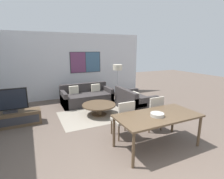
% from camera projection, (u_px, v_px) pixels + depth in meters
% --- Properties ---
extents(wall_back, '(6.80, 0.09, 2.80)m').
position_uv_depth(wall_back, '(71.00, 66.00, 7.61)').
color(wall_back, silver).
rests_on(wall_back, ground_plane).
extents(area_rug, '(2.52, 1.66, 0.01)m').
position_uv_depth(area_rug, '(99.00, 115.00, 5.81)').
color(area_rug, gray).
rests_on(area_rug, ground_plane).
extents(tv_console, '(1.54, 0.45, 0.41)m').
position_uv_depth(tv_console, '(12.00, 119.00, 4.92)').
color(tv_console, brown).
rests_on(tv_console, ground_plane).
extents(television, '(0.94, 0.20, 0.68)m').
position_uv_depth(television, '(9.00, 101.00, 4.80)').
color(television, '#2D2D33').
rests_on(television, tv_console).
extents(sofa_main, '(1.93, 0.97, 0.76)m').
position_uv_depth(sofa_main, '(86.00, 97.00, 6.96)').
color(sofa_main, '#383333').
rests_on(sofa_main, ground_plane).
extents(sofa_side, '(0.97, 1.38, 0.76)m').
position_uv_depth(sofa_side, '(134.00, 102.00, 6.28)').
color(sofa_side, '#383333').
rests_on(sofa_side, ground_plane).
extents(coffee_table, '(1.10, 1.10, 0.36)m').
position_uv_depth(coffee_table, '(99.00, 107.00, 5.74)').
color(coffee_table, brown).
rests_on(coffee_table, ground_plane).
extents(dining_table, '(1.84, 0.91, 0.75)m').
position_uv_depth(dining_table, '(158.00, 118.00, 3.78)').
color(dining_table, brown).
rests_on(dining_table, ground_plane).
extents(dining_chair_left, '(0.46, 0.46, 0.94)m').
position_uv_depth(dining_chair_left, '(124.00, 118.00, 4.22)').
color(dining_chair_left, '#B2A899').
rests_on(dining_chair_left, ground_plane).
extents(dining_chair_centre, '(0.46, 0.46, 0.94)m').
position_uv_depth(dining_chair_centre, '(153.00, 112.00, 4.62)').
color(dining_chair_centre, '#B2A899').
rests_on(dining_chair_centre, ground_plane).
extents(fruit_bowl, '(0.29, 0.29, 0.07)m').
position_uv_depth(fruit_bowl, '(157.00, 114.00, 3.68)').
color(fruit_bowl, '#B7B2A8').
rests_on(fruit_bowl, dining_table).
extents(floor_lamp, '(0.38, 0.38, 1.51)m').
position_uv_depth(floor_lamp, '(118.00, 70.00, 7.14)').
color(floor_lamp, '#2D2D33').
rests_on(floor_lamp, ground_plane).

